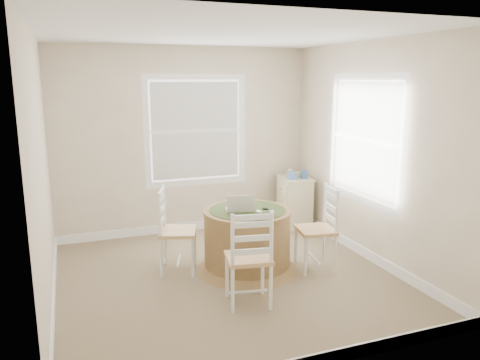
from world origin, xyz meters
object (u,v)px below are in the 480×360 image
round_table (247,237)px  chair_near (248,258)px  chair_right (316,230)px  laptop (240,208)px  corner_chest (294,202)px  chair_left (178,231)px

round_table → chair_near: size_ratio=1.24×
chair_right → laptop: bearing=-97.1°
chair_near → laptop: bearing=-94.7°
round_table → chair_near: 0.85m
chair_right → corner_chest: (0.50, 1.51, -0.10)m
chair_near → laptop: size_ratio=2.57×
round_table → laptop: bearing=-154.3°
chair_right → corner_chest: 1.60m
laptop → chair_near: bearing=90.2°
chair_right → laptop: 0.90m
laptop → corner_chest: size_ratio=0.49×
chair_left → corner_chest: (1.99, 1.02, -0.10)m
laptop → corner_chest: 1.87m
chair_near → chair_right: (1.03, 0.53, 0.00)m
chair_near → round_table: bearing=-100.4°
laptop → chair_right: bearing=178.1°
round_table → chair_left: (-0.75, 0.23, 0.08)m
chair_near → corner_chest: size_ratio=1.26×
round_table → chair_left: 0.79m
corner_chest → chair_near: bearing=-119.6°
chair_right → chair_near: bearing=-53.1°
chair_near → chair_right: size_ratio=1.00×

